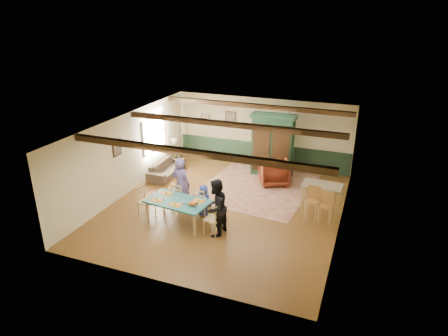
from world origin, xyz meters
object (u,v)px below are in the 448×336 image
(armoire, at_px, (273,145))
(bar_stool_right, at_px, (325,211))
(sofa, at_px, (166,168))
(dining_chair_far_left, at_px, (180,197))
(table_lamp, at_px, (174,145))
(dining_chair_far_right, at_px, (202,202))
(person_man, at_px, (181,184))
(person_woman, at_px, (216,208))
(end_table, at_px, (175,158))
(dining_table, at_px, (178,212))
(counter_table, at_px, (321,199))
(dining_chair_end_right, at_px, (213,218))
(armchair, at_px, (274,172))
(bar_stool_left, at_px, (312,206))
(dining_chair_end_left, at_px, (146,201))
(person_child, at_px, (204,200))
(cat, at_px, (192,203))

(armoire, distance_m, bar_stool_right, 4.13)
(sofa, relative_size, bar_stool_right, 1.77)
(dining_chair_far_left, bearing_deg, table_lamp, -53.50)
(dining_chair_far_right, height_order, armoire, armoire)
(dining_chair_far_right, distance_m, person_man, 0.89)
(sofa, height_order, table_lamp, table_lamp)
(person_woman, bearing_deg, end_table, -134.27)
(dining_table, relative_size, counter_table, 1.53)
(dining_chair_far_left, relative_size, bar_stool_right, 0.89)
(dining_chair_end_right, xyz_separation_m, armchair, (0.73, 3.93, -0.01))
(sofa, height_order, bar_stool_left, bar_stool_left)
(dining_chair_far_left, bearing_deg, counter_table, -155.43)
(person_woman, bearing_deg, dining_table, -90.00)
(sofa, bearing_deg, armchair, -82.13)
(dining_chair_end_left, height_order, counter_table, counter_table)
(sofa, distance_m, table_lamp, 1.22)
(dining_chair_far_right, height_order, armchair, dining_chair_far_right)
(person_man, relative_size, bar_stool_left, 1.52)
(person_child, distance_m, armoire, 4.09)
(dining_chair_far_left, bearing_deg, sofa, -46.58)
(dining_table, xyz_separation_m, sofa, (-2.09, 3.11, -0.10))
(person_child, bearing_deg, bar_stool_left, -161.51)
(person_woman, distance_m, end_table, 5.60)
(counter_table, bearing_deg, person_man, -162.72)
(sofa, bearing_deg, bar_stool_left, -108.61)
(dining_table, distance_m, counter_table, 4.32)
(person_woman, bearing_deg, cat, -81.87)
(cat, bearing_deg, armoire, 83.97)
(person_child, xyz_separation_m, armchair, (1.39, 3.06, -0.04))
(person_woman, relative_size, armoire, 0.71)
(dining_chair_end_right, distance_m, person_woman, 0.36)
(cat, relative_size, end_table, 0.63)
(dining_chair_far_left, xyz_separation_m, armchair, (2.19, 3.05, -0.01))
(dining_chair_far_right, distance_m, dining_chair_end_left, 1.70)
(dining_chair_far_left, relative_size, person_woman, 0.58)
(dining_chair_far_right, relative_size, counter_table, 0.81)
(dining_chair_end_left, height_order, armoire, armoire)
(dining_chair_far_right, distance_m, bar_stool_left, 3.22)
(cat, height_order, bar_stool_right, bar_stool_right)
(counter_table, bearing_deg, table_lamp, 161.21)
(table_lamp, bearing_deg, end_table, 0.00)
(dining_chair_far_left, height_order, dining_chair_end_right, same)
(sofa, bearing_deg, cat, -143.32)
(dining_table, height_order, dining_chair_far_left, dining_chair_far_left)
(dining_chair_end_left, bearing_deg, person_woman, -90.00)
(person_man, height_order, bar_stool_left, person_man)
(dining_chair_far_left, distance_m, dining_chair_end_right, 1.70)
(dining_chair_end_left, xyz_separation_m, table_lamp, (-1.16, 4.05, 0.35))
(counter_table, xyz_separation_m, bar_stool_left, (-0.17, -0.68, 0.08))
(cat, height_order, bar_stool_left, bar_stool_left)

